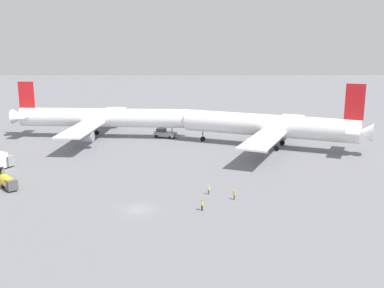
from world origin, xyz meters
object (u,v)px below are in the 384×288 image
Objects in this scene: gse_fuel_bowser_stubby at (7,182)px; ground_crew_marshaller_foreground at (208,190)px; airliner_at_gate_left at (102,118)px; airliner_being_pushed at (269,126)px; gse_belt_loader_portside at (0,174)px; pushback_tug at (164,133)px; ground_crew_wing_walker_right at (201,205)px; ground_crew_ramp_agent_by_cones at (233,195)px.

ground_crew_marshaller_foreground is at bearing -4.35° from gse_fuel_bowser_stubby.
airliner_being_pushed reaches higher than airliner_at_gate_left.
gse_belt_loader_portside is at bearing -108.24° from airliner_at_gate_left.
airliner_being_pushed is (44.83, -11.92, -0.04)m from airliner_at_gate_left.
gse_fuel_bowser_stubby is (-25.87, -45.53, 0.12)m from pushback_tug.
airliner_at_gate_left is at bearing 120.06° from ground_crew_marshaller_foreground.
airliner_being_pushed is 27.71× the size of ground_crew_wing_walker_right.
pushback_tug reaches higher than ground_crew_ramp_agent_by_cones.
gse_belt_loader_portside is (-4.32, 6.83, -0.51)m from gse_fuel_bowser_stubby.
airliner_being_pushed reaches higher than pushback_tug.
pushback_tug is at bearing 106.30° from ground_crew_ramp_agent_by_cones.
airliner_at_gate_left is 30.46× the size of ground_crew_ramp_agent_by_cones.
ground_crew_wing_walker_right is (9.31, -56.10, -0.31)m from pushback_tug.
pushback_tug is 1.80× the size of gse_fuel_bowser_stubby.
ground_crew_wing_walker_right is 7.52m from ground_crew_ramp_agent_by_cones.
gse_fuel_bowser_stubby is at bearing 175.65° from ground_crew_marshaller_foreground.
airliner_being_pushed reaches higher than gse_fuel_bowser_stubby.
gse_belt_loader_portside is at bearing 122.31° from gse_fuel_bowser_stubby.
ground_crew_ramp_agent_by_cones is (45.15, -12.42, 0.09)m from gse_belt_loader_portside.
ground_crew_marshaller_foreground is at bearing 146.69° from ground_crew_ramp_agent_by_cones.
gse_fuel_bowser_stubby is at bearing -100.52° from airliner_at_gate_left.
ground_crew_ramp_agent_by_cones is (4.28, -2.81, 0.05)m from ground_crew_marshaller_foreground.
airliner_at_gate_left is 10.80× the size of gse_fuel_bowser_stubby.
pushback_tug reaches higher than gse_fuel_bowser_stubby.
ground_crew_marshaller_foreground is at bearing -13.23° from gse_belt_loader_portside.
airliner_at_gate_left is at bearing 122.23° from ground_crew_ramp_agent_by_cones.
ground_crew_marshaller_foreground is (-16.77, -36.55, -4.65)m from airliner_being_pushed.
gse_belt_loader_portside is at bearing -154.95° from airliner_being_pushed.
gse_fuel_bowser_stubby is at bearing 172.20° from ground_crew_ramp_agent_by_cones.
airliner_being_pushed is at bearing 25.05° from gse_belt_loader_portside.
airliner_at_gate_left is 30.82× the size of ground_crew_wing_walker_right.
ground_crew_wing_walker_right is at bearing -64.61° from airliner_at_gate_left.
ground_crew_marshaller_foreground is at bearing -114.64° from airliner_being_pushed.
pushback_tug is 52.37m from gse_fuel_bowser_stubby.
pushback_tug is 5.08× the size of ground_crew_ramp_agent_by_cones.
airliner_at_gate_left is 60.81m from ground_crew_ramp_agent_by_cones.
gse_belt_loader_portside is at bearing 156.23° from ground_crew_wing_walker_right.
ground_crew_wing_walker_right is (35.19, -10.57, -0.43)m from gse_fuel_bowser_stubby.
airliner_at_gate_left is at bearing 79.48° from gse_fuel_bowser_stubby.
pushback_tug is 53.27m from ground_crew_ramp_agent_by_cones.
airliner_being_pushed is 41.55m from ground_crew_ramp_agent_by_cones.
gse_belt_loader_portside is 2.83× the size of ground_crew_wing_walker_right.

